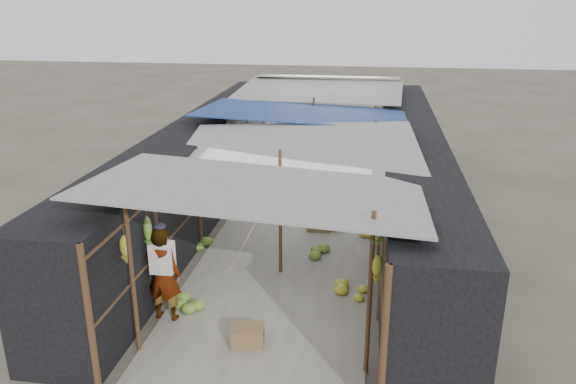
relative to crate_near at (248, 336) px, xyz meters
The scene contains 14 objects.
ground 0.47m from the crate_near, 74.86° to the right, with size 80.00×80.00×0.00m, color #6B6356.
aisle_slab 6.08m from the crate_near, 88.92° to the left, with size 3.60×16.00×0.02m, color #9E998E.
stall_left 6.68m from the crate_near, 113.05° to the left, with size 1.40×15.00×2.30m, color black.
stall_right 6.77m from the crate_near, 65.14° to the left, with size 1.40×15.00×2.30m, color black.
crate_near is the anchor object (origin of this frame).
crate_mid 4.96m from the crate_near, 82.27° to the left, with size 0.54×0.44×0.33m, color olive.
crate_back 9.88m from the crate_near, 96.90° to the left, with size 0.41×0.33×0.26m, color olive.
black_basin 5.24m from the crate_near, 78.40° to the left, with size 0.53×0.53×0.16m, color black.
vendor_elderly 1.82m from the crate_near, 160.64° to the left, with size 0.63×0.42×1.74m, color white.
shopper_blue 8.43m from the crate_near, 91.09° to the left, with size 0.78×0.61×1.61m, color #1E5197.
vendor_seated 8.83m from the crate_near, 79.84° to the left, with size 0.51×0.29×0.79m, color #524B47.
market_canopy 6.80m from the crate_near, 88.75° to the left, with size 5.62×15.20×2.77m.
hanging_bananas 6.23m from the crate_near, 90.15° to the left, with size 3.96×13.57×0.80m.
floor_bananas 6.50m from the crate_near, 89.61° to the left, with size 3.97×10.18×0.35m.
Camera 1 is at (1.71, -7.22, 5.35)m, focal length 35.00 mm.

